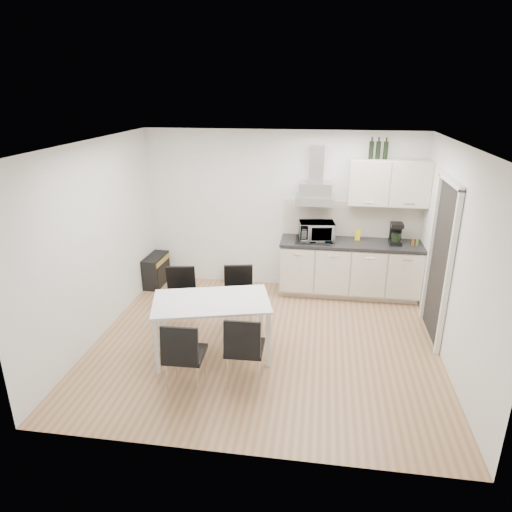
{
  "coord_description": "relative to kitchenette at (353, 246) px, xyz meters",
  "views": [
    {
      "loc": [
        0.66,
        -5.28,
        3.2
      ],
      "look_at": [
        -0.17,
        0.35,
        1.1
      ],
      "focal_mm": 32.0,
      "sensor_mm": 36.0,
      "label": 1
    }
  ],
  "objects": [
    {
      "name": "chair_near_right",
      "position": [
        -1.3,
        -2.62,
        -0.39
      ],
      "size": [
        0.45,
        0.51,
        0.88
      ],
      "primitive_type": null,
      "rotation": [
        0.0,
        0.0,
        0.03
      ],
      "color": "black",
      "rests_on": "ground"
    },
    {
      "name": "kitchenette",
      "position": [
        0.0,
        0.0,
        0.0
      ],
      "size": [
        2.22,
        0.64,
        2.52
      ],
      "color": "beige",
      "rests_on": "ground"
    },
    {
      "name": "chair_near_left",
      "position": [
        -1.93,
        -2.85,
        -0.39
      ],
      "size": [
        0.45,
        0.51,
        0.88
      ],
      "primitive_type": null,
      "rotation": [
        0.0,
        0.0,
        0.03
      ],
      "color": "black",
      "rests_on": "ground"
    },
    {
      "name": "dining_table",
      "position": [
        -1.81,
        -2.09,
        -0.16
      ],
      "size": [
        1.58,
        1.15,
        0.75
      ],
      "rotation": [
        0.0,
        0.0,
        0.26
      ],
      "color": "white",
      "rests_on": "ground"
    },
    {
      "name": "chair_far_right",
      "position": [
        -1.6,
        -1.37,
        -0.39
      ],
      "size": [
        0.53,
        0.58,
        0.88
      ],
      "primitive_type": null,
      "rotation": [
        0.0,
        0.0,
        3.35
      ],
      "color": "black",
      "rests_on": "ground"
    },
    {
      "name": "ceiling",
      "position": [
        -1.19,
        -1.73,
        1.77
      ],
      "size": [
        4.5,
        4.5,
        0.0
      ],
      "primitive_type": "plane",
      "color": "white",
      "rests_on": "wall_back"
    },
    {
      "name": "wall_left",
      "position": [
        -3.44,
        -1.73,
        0.47
      ],
      "size": [
        0.1,
        4.0,
        2.6
      ],
      "primitive_type": "cube",
      "color": "white",
      "rests_on": "ground"
    },
    {
      "name": "floor_speaker",
      "position": [
        -2.03,
        0.17,
        -0.69
      ],
      "size": [
        0.18,
        0.17,
        0.28
      ],
      "primitive_type": "cube",
      "rotation": [
        0.0,
        0.0,
        -0.11
      ],
      "color": "black",
      "rests_on": "ground"
    },
    {
      "name": "guitar_amp",
      "position": [
        -3.29,
        -0.08,
        -0.57
      ],
      "size": [
        0.3,
        0.64,
        0.52
      ],
      "rotation": [
        0.0,
        0.0,
        -0.04
      ],
      "color": "black",
      "rests_on": "ground"
    },
    {
      "name": "doorway",
      "position": [
        1.02,
        -1.18,
        0.22
      ],
      "size": [
        0.08,
        1.04,
        2.1
      ],
      "primitive_type": "cube",
      "color": "white",
      "rests_on": "ground"
    },
    {
      "name": "ground",
      "position": [
        -1.19,
        -1.73,
        -0.83
      ],
      "size": [
        4.5,
        4.5,
        0.0
      ],
      "primitive_type": "plane",
      "color": "tan",
      "rests_on": "ground"
    },
    {
      "name": "wall_back",
      "position": [
        -1.19,
        0.27,
        0.47
      ],
      "size": [
        4.5,
        0.1,
        2.6
      ],
      "primitive_type": "cube",
      "color": "white",
      "rests_on": "ground"
    },
    {
      "name": "chair_far_left",
      "position": [
        -2.4,
        -1.54,
        -0.39
      ],
      "size": [
        0.51,
        0.56,
        0.88
      ],
      "primitive_type": null,
      "rotation": [
        0.0,
        0.0,
        3.3
      ],
      "color": "black",
      "rests_on": "ground"
    },
    {
      "name": "wall_front",
      "position": [
        -1.19,
        -3.73,
        0.47
      ],
      "size": [
        4.5,
        0.1,
        2.6
      ],
      "primitive_type": "cube",
      "color": "white",
      "rests_on": "ground"
    },
    {
      "name": "wall_right",
      "position": [
        1.06,
        -1.73,
        0.47
      ],
      "size": [
        0.1,
        4.0,
        2.6
      ],
      "primitive_type": "cube",
      "color": "white",
      "rests_on": "ground"
    }
  ]
}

